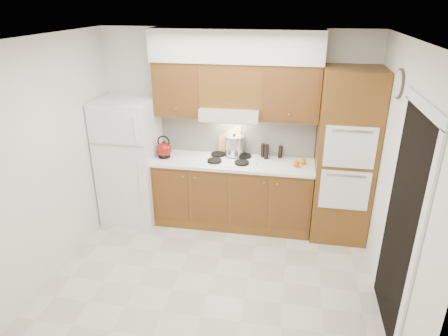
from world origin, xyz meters
name	(u,v)px	position (x,y,z in m)	size (l,w,h in m)	color
floor	(214,275)	(0.00, 0.00, 0.00)	(3.60, 3.60, 0.00)	beige
ceiling	(211,38)	(0.00, 0.00, 2.60)	(3.60, 3.60, 0.00)	white
wall_back	(235,128)	(0.00, 1.50, 1.30)	(3.60, 0.02, 2.60)	white
wall_left	(52,160)	(-1.80, 0.00, 1.30)	(0.02, 3.00, 2.60)	white
wall_right	(398,185)	(1.80, 0.00, 1.30)	(0.02, 3.00, 2.60)	white
fridge	(130,161)	(-1.41, 1.14, 0.86)	(0.75, 0.72, 1.72)	white
base_cabinets	(233,194)	(0.02, 1.20, 0.45)	(2.11, 0.60, 0.90)	brown
countertop	(233,162)	(0.03, 1.19, 0.92)	(2.13, 0.62, 0.04)	white
backsplash	(237,134)	(0.02, 1.49, 1.22)	(2.11, 0.03, 0.56)	white
oven_cabinet	(345,157)	(1.44, 1.18, 1.10)	(0.70, 0.65, 2.20)	brown
upper_cab_left	(179,88)	(-0.71, 1.33, 1.85)	(0.63, 0.33, 0.70)	brown
upper_cab_right	(290,93)	(0.72, 1.33, 1.85)	(0.73, 0.33, 0.70)	brown
range_hood	(231,113)	(-0.02, 1.27, 1.57)	(0.75, 0.45, 0.15)	silver
upper_cab_over_hood	(232,84)	(-0.02, 1.33, 1.92)	(0.75, 0.33, 0.55)	brown
soffit	(236,46)	(0.03, 1.32, 2.40)	(2.13, 0.36, 0.40)	silver
cooktop	(230,160)	(-0.02, 1.21, 0.95)	(0.74, 0.50, 0.01)	white
doorway	(401,226)	(1.79, -0.35, 1.05)	(0.02, 0.90, 2.10)	black
wall_clock	(399,84)	(1.79, 0.55, 2.15)	(0.30, 0.30, 0.02)	#3F3833
kettle	(164,150)	(-0.91, 1.15, 1.05)	(0.20, 0.20, 0.20)	maroon
cutting_board	(229,140)	(-0.07, 1.45, 1.14)	(0.30, 0.02, 0.41)	tan
stock_pot	(234,146)	(0.01, 1.35, 1.10)	(0.25, 0.25, 0.26)	silver
condiment_a	(263,150)	(0.40, 1.41, 1.04)	(0.05, 0.05, 0.19)	black
condiment_b	(266,152)	(0.45, 1.35, 1.04)	(0.06, 0.06, 0.20)	black
condiment_c	(280,152)	(0.63, 1.42, 1.02)	(0.06, 0.06, 0.16)	black
orange_near	(296,164)	(0.85, 1.13, 0.98)	(0.09, 0.09, 0.09)	orange
orange_far	(303,162)	(0.93, 1.23, 0.98)	(0.08, 0.08, 0.08)	orange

